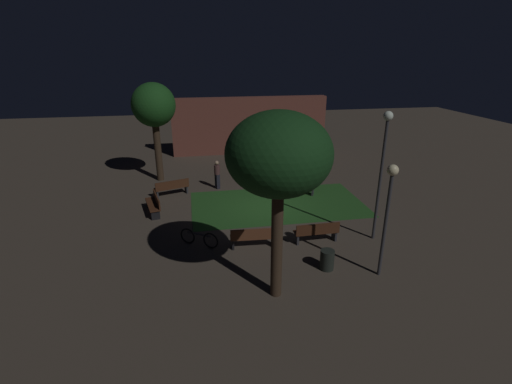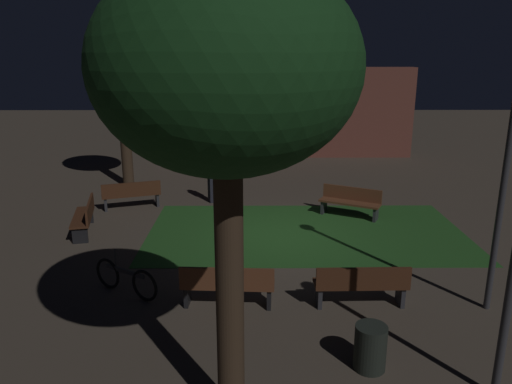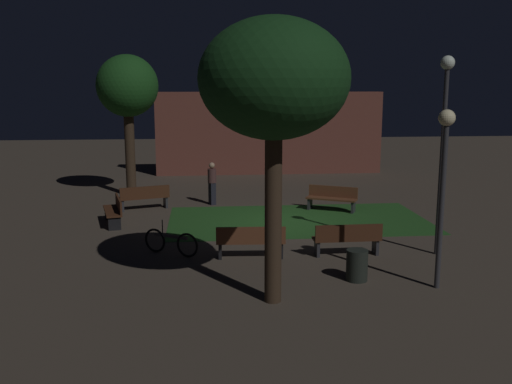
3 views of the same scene
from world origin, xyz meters
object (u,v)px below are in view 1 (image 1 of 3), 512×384
Objects in this scene: bench_path_side at (317,232)px; pedestrian at (217,174)px; bench_front_right at (253,237)px; bench_by_lamp at (299,185)px; bicycle at (199,238)px; bench_near_trees at (154,203)px; bench_lawn_edge at (172,187)px; lamp_post_plaza_east at (389,201)px; trash_bin at (327,260)px; lamp_post_plaza_west at (383,157)px; tree_back_left at (154,107)px; tree_tall_center at (279,156)px.

pedestrian reaches higher than bench_path_side.
bench_by_lamp is at bearing 58.14° from bench_front_right.
bench_by_lamp is 7.40m from bicycle.
bench_near_trees is 2.27m from bench_lawn_edge.
lamp_post_plaza_east is 2.98m from trash_bin.
lamp_post_plaza_east is (7.31, -8.86, 2.27)m from bench_lawn_edge.
bench_by_lamp is 0.35× the size of lamp_post_plaza_west.
lamp_post_plaza_west is 1.31× the size of lamp_post_plaza_east.
tree_back_left is at bearing 90.44° from bench_near_trees.
pedestrian is at bearing 116.25° from bench_path_side.
bench_lawn_edge is 9.96m from trash_bin.
lamp_post_plaza_east is at bearing -85.97° from bench_by_lamp.
trash_bin is at bearing -29.30° from bicycle.
bench_path_side is at bearing -98.62° from bench_by_lamp.
lamp_post_plaza_east is 2.69× the size of bicycle.
bench_near_trees is 7.61m from bench_by_lamp.
bench_front_right and bench_by_lamp have the same top height.
bench_by_lamp is at bearing -25.37° from tree_back_left.
tree_tall_center is (0.20, -3.04, 4.07)m from bench_front_right.
tree_tall_center is (4.33, -12.09, 0.22)m from tree_back_left.
bicycle is (-2.30, 3.58, -4.21)m from tree_tall_center.
pedestrian is (3.26, -2.07, -3.48)m from tree_back_left.
bench_near_trees is at bearing -169.83° from bench_by_lamp.
bench_path_side is at bearing 118.42° from lamp_post_plaza_east.
bench_path_side is at bearing 82.20° from trash_bin.
bench_by_lamp is (3.40, 5.48, 0.00)m from bench_front_right.
trash_bin is (6.39, -6.07, -0.11)m from bench_near_trees.
bench_front_right is 10.66m from tree_back_left.
tree_back_left is at bearing 154.63° from bench_by_lamp.
pedestrian is at bearing 15.90° from bench_lawn_edge.
tree_back_left is 9.61m from bicycle.
pedestrian reaches higher than bench_by_lamp.
lamp_post_plaza_west reaches higher than lamp_post_plaza_east.
tree_back_left is 12.84m from tree_tall_center.
tree_back_left is at bearing 147.56° from pedestrian.
bench_front_right is 1.13× the size of pedestrian.
bench_path_side is at bearing -53.49° from tree_back_left.
lamp_post_plaza_east is at bearing -39.82° from bench_near_trees.
bicycle is (-7.11, 0.61, -3.13)m from lamp_post_plaza_west.
bench_near_trees is at bearing 140.18° from lamp_post_plaza_east.
bench_front_right is 1.01× the size of bench_path_side.
pedestrian is (1.23, 6.44, 0.51)m from bicycle.
bench_lawn_edge is 0.36× the size of lamp_post_plaza_west.
tree_back_left reaches higher than bench_by_lamp.
tree_back_left is 1.42× the size of lamp_post_plaza_east.
bench_by_lamp is 4.54m from pedestrian.
tree_tall_center reaches higher than bench_lawn_edge.
bench_path_side is 1.00× the size of bench_by_lamp.
bench_path_side is (2.57, -0.00, 0.00)m from bench_front_right.
tree_tall_center is (4.29, -7.18, 4.07)m from bench_near_trees.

